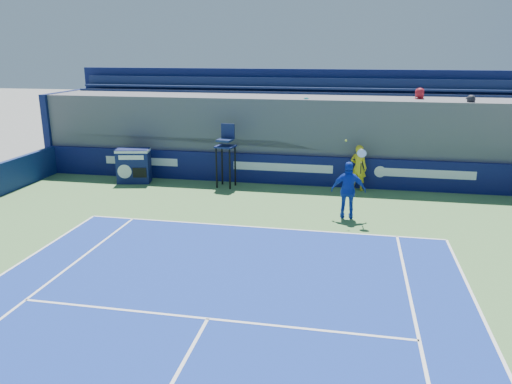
% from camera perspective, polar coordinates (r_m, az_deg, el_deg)
% --- Properties ---
extents(ball_person, '(0.75, 0.62, 1.77)m').
position_cam_1_polar(ball_person, '(19.50, 11.62, 2.74)').
color(ball_person, yellow).
rests_on(ball_person, apron).
extents(back_hoarding, '(20.40, 0.21, 1.20)m').
position_cam_1_polar(back_hoarding, '(20.07, 3.07, 2.56)').
color(back_hoarding, '#0C1148').
rests_on(back_hoarding, ground).
extents(match_clock, '(1.44, 0.97, 1.40)m').
position_cam_1_polar(match_clock, '(20.86, -13.80, 3.04)').
color(match_clock, '#0D1545').
rests_on(match_clock, ground).
extents(umpire_chair, '(0.79, 0.79, 2.48)m').
position_cam_1_polar(umpire_chair, '(19.51, -3.46, 4.95)').
color(umpire_chair, black).
rests_on(umpire_chair, ground).
extents(tennis_player, '(1.10, 0.48, 2.57)m').
position_cam_1_polar(tennis_player, '(16.15, 10.52, 0.21)').
color(tennis_player, '#1638B5').
rests_on(tennis_player, apron).
extents(stadium_seating, '(21.00, 4.05, 4.40)m').
position_cam_1_polar(stadium_seating, '(21.83, 3.94, 6.94)').
color(stadium_seating, '#535358').
rests_on(stadium_seating, ground).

